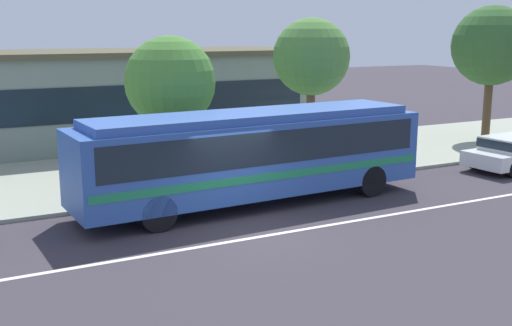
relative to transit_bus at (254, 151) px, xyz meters
The scene contains 9 objects.
ground_plane 2.96m from the transit_bus, 122.42° to the right, with size 120.00×120.00×0.00m, color #39333B.
sidewalk_slab 5.74m from the transit_bus, 103.83° to the left, with size 60.00×8.00×0.12m, color #999D8B.
lane_stripe_center 3.57m from the transit_bus, 114.62° to the right, with size 56.00×0.16×0.01m, color silver.
transit_bus is the anchor object (origin of this frame).
pedestrian_waiting_near_sign 5.45m from the transit_bus, 26.51° to the left, with size 0.34×0.34×1.63m.
street_tree_near_stop 4.16m from the transit_bus, 111.29° to the left, with size 3.05×3.05×4.95m.
street_tree_mid_block 7.19m from the transit_bus, 43.05° to the left, with size 3.03×3.03×5.60m.
street_tree_far_end 15.78m from the transit_bus, 17.42° to the left, with size 3.68×3.68×6.24m.
station_building 12.90m from the transit_bus, 98.53° to the left, with size 20.49×7.18×4.31m.
Camera 1 is at (-7.24, -14.51, 5.23)m, focal length 44.22 mm.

